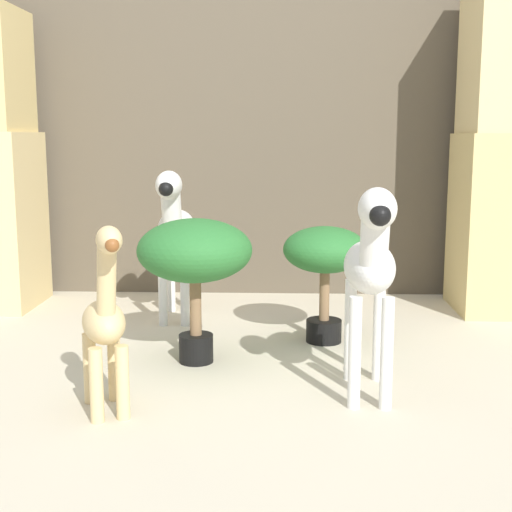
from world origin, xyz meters
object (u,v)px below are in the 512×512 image
Objects in this scene: giraffe_figurine at (105,321)px; potted_palm_front at (325,257)px; zebra_left at (175,226)px; potted_palm_back at (195,255)px; zebra_right at (371,265)px.

giraffe_figurine is 1.25× the size of potted_palm_front.
giraffe_figurine is (-0.04, -1.08, -0.14)m from zebra_left.
giraffe_figurine is 1.03m from potted_palm_front.
potted_palm_back is (-0.48, -0.28, 0.05)m from potted_palm_front.
zebra_left is at bearing 154.84° from potted_palm_front.
potted_palm_front is at bearing 30.14° from potted_palm_back.
potted_palm_front is at bearing 99.17° from zebra_right.
potted_palm_front is 0.88× the size of potted_palm_back.
giraffe_figurine is at bearing -168.92° from zebra_right.
potted_palm_front is (-0.10, 0.63, -0.08)m from zebra_right.
giraffe_figurine is 1.10× the size of potted_palm_back.
zebra_left is at bearing 87.73° from giraffe_figurine.
potted_palm_front is (0.64, -0.30, -0.08)m from zebra_left.
zebra_right is at bearing -31.11° from potted_palm_back.
zebra_right is at bearing -80.83° from potted_palm_front.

